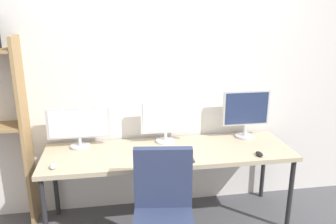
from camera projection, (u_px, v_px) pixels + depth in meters
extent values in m
cube|color=silver|center=(162.00, 81.00, 3.34)|extent=(4.64, 0.10, 2.60)
cube|color=tan|center=(169.00, 152.00, 3.12)|extent=(2.24, 0.68, 0.04)
cylinder|color=#262628|center=(45.00, 217.00, 2.78)|extent=(0.04, 0.04, 0.70)
cylinder|color=#262628|center=(290.00, 195.00, 3.11)|extent=(0.04, 0.04, 0.70)
cylinder|color=#262628|center=(55.00, 183.00, 3.33)|extent=(0.04, 0.04, 0.70)
cylinder|color=#262628|center=(263.00, 167.00, 3.66)|extent=(0.04, 0.04, 0.70)
cube|color=#9E7A4C|center=(26.00, 135.00, 3.09)|extent=(0.03, 0.28, 1.76)
cube|color=navy|center=(164.00, 224.00, 2.49)|extent=(0.49, 0.49, 0.08)
cube|color=navy|center=(163.00, 177.00, 2.59)|extent=(0.45, 0.13, 0.48)
cylinder|color=silver|center=(80.00, 146.00, 3.18)|extent=(0.18, 0.18, 0.02)
cylinder|color=silver|center=(80.00, 141.00, 3.17)|extent=(0.03, 0.03, 0.07)
cube|color=silver|center=(78.00, 123.00, 3.12)|extent=(0.57, 0.03, 0.28)
cube|color=white|center=(78.00, 124.00, 3.11)|extent=(0.52, 0.01, 0.25)
cylinder|color=silver|center=(165.00, 141.00, 3.30)|extent=(0.18, 0.18, 0.02)
cylinder|color=silver|center=(165.00, 136.00, 3.29)|extent=(0.03, 0.03, 0.08)
cube|color=silver|center=(165.00, 116.00, 3.24)|extent=(0.46, 0.03, 0.32)
cube|color=white|center=(165.00, 117.00, 3.22)|extent=(0.43, 0.01, 0.29)
cylinder|color=silver|center=(244.00, 136.00, 3.43)|extent=(0.18, 0.18, 0.02)
cylinder|color=silver|center=(245.00, 130.00, 3.41)|extent=(0.03, 0.03, 0.11)
cube|color=silver|center=(246.00, 108.00, 3.35)|extent=(0.47, 0.03, 0.35)
cube|color=navy|center=(247.00, 108.00, 3.33)|extent=(0.43, 0.01, 0.31)
cube|color=#38383D|center=(173.00, 160.00, 2.89)|extent=(0.34, 0.13, 0.02)
ellipsoid|color=black|center=(259.00, 154.00, 2.99)|extent=(0.06, 0.10, 0.03)
ellipsoid|color=silver|center=(53.00, 166.00, 2.77)|extent=(0.06, 0.10, 0.03)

